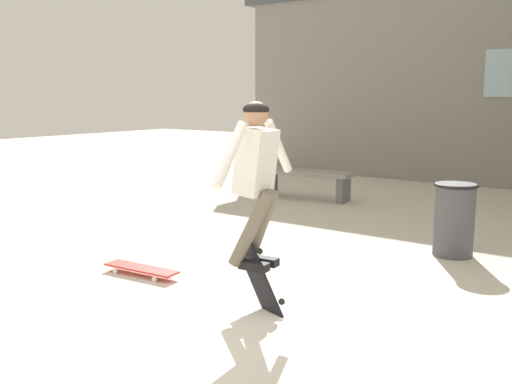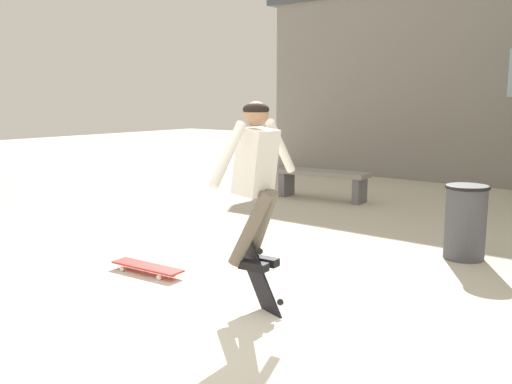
{
  "view_description": "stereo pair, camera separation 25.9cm",
  "coord_description": "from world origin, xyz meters",
  "px_view_note": "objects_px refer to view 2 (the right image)",
  "views": [
    {
      "loc": [
        2.89,
        -2.93,
        1.8
      ],
      "look_at": [
        0.12,
        0.91,
        1.0
      ],
      "focal_mm": 40.0,
      "sensor_mm": 36.0,
      "label": 1
    },
    {
      "loc": [
        3.1,
        -2.78,
        1.8
      ],
      "look_at": [
        0.12,
        0.91,
        1.0
      ],
      "focal_mm": 40.0,
      "sensor_mm": 36.0,
      "label": 2
    }
  ],
  "objects_px": {
    "trash_bin": "(466,220)",
    "park_bench": "(322,179)",
    "skater": "(256,170)",
    "skateboard_flipping": "(260,282)",
    "skateboard_resting": "(147,267)"
  },
  "relations": [
    {
      "from": "skateboard_flipping",
      "to": "skateboard_resting",
      "type": "bearing_deg",
      "value": -164.82
    },
    {
      "from": "park_bench",
      "to": "skateboard_flipping",
      "type": "height_order",
      "value": "skateboard_flipping"
    },
    {
      "from": "park_bench",
      "to": "skater",
      "type": "bearing_deg",
      "value": -69.67
    },
    {
      "from": "trash_bin",
      "to": "skateboard_resting",
      "type": "relative_size",
      "value": 0.97
    },
    {
      "from": "skater",
      "to": "skateboard_flipping",
      "type": "bearing_deg",
      "value": -21.88
    },
    {
      "from": "park_bench",
      "to": "skater",
      "type": "distance_m",
      "value": 5.37
    },
    {
      "from": "park_bench",
      "to": "trash_bin",
      "type": "height_order",
      "value": "trash_bin"
    },
    {
      "from": "trash_bin",
      "to": "skater",
      "type": "distance_m",
      "value": 2.85
    },
    {
      "from": "park_bench",
      "to": "skateboard_flipping",
      "type": "distance_m",
      "value": 5.34
    },
    {
      "from": "skateboard_flipping",
      "to": "skateboard_resting",
      "type": "relative_size",
      "value": 0.85
    },
    {
      "from": "trash_bin",
      "to": "skateboard_resting",
      "type": "distance_m",
      "value": 3.51
    },
    {
      "from": "park_bench",
      "to": "skateboard_resting",
      "type": "relative_size",
      "value": 1.99
    },
    {
      "from": "trash_bin",
      "to": "skateboard_flipping",
      "type": "distance_m",
      "value": 2.75
    },
    {
      "from": "trash_bin",
      "to": "park_bench",
      "type": "bearing_deg",
      "value": 146.36
    },
    {
      "from": "trash_bin",
      "to": "skateboard_flipping",
      "type": "bearing_deg",
      "value": -108.05
    }
  ]
}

